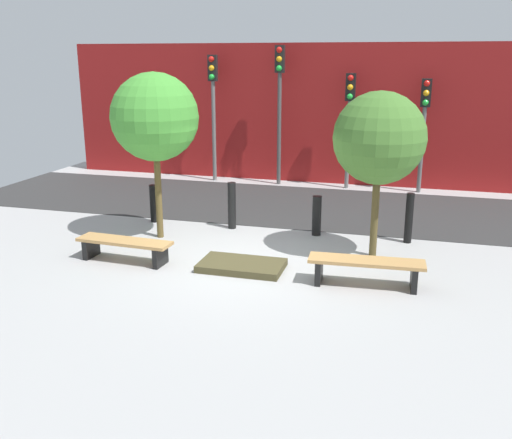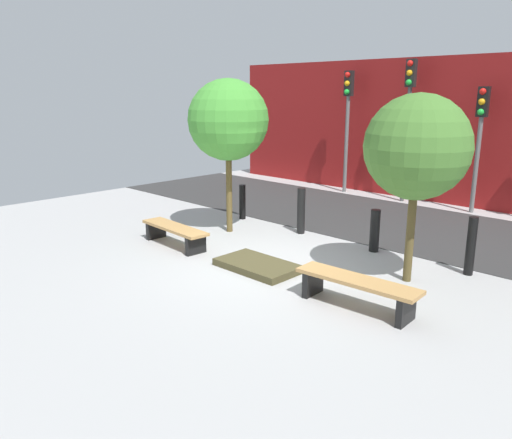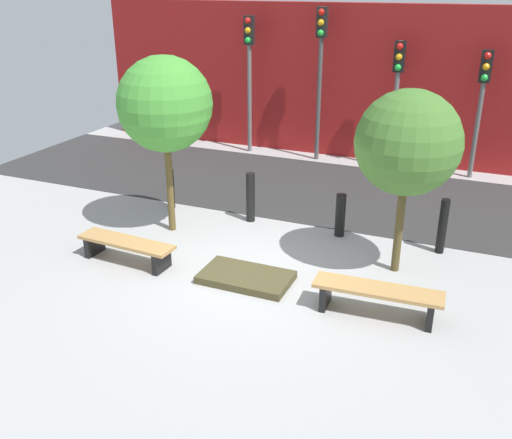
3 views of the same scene
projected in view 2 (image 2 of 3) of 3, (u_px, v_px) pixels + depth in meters
ground_plane at (265, 266)px, 9.47m from camera, size 18.00×18.00×0.00m
road_strip at (391, 222)px, 12.73m from camera, size 18.00×4.37×0.01m
building_facade at (453, 131)px, 14.47m from camera, size 16.20×0.50×4.21m
bench_left at (175, 231)px, 10.67m from camera, size 1.91×0.57×0.43m
bench_right at (357, 287)px, 7.56m from camera, size 1.99×0.58×0.48m
planter_bed at (258, 266)px, 9.32m from camera, size 1.55×0.90×0.13m
tree_behind_left_bench at (228, 120)px, 11.21m from camera, size 1.83×1.83×3.52m
tree_behind_right_bench at (417, 148)px, 8.18m from camera, size 1.75×1.75×3.21m
bollard_far_left at (242, 202)px, 12.91m from camera, size 0.17×0.17×0.90m
bollard_left at (301, 211)px, 11.57m from camera, size 0.19×0.19×1.07m
bollard_center at (375, 231)px, 10.27m from camera, size 0.20×0.20×0.89m
bollard_right at (471, 246)px, 8.92m from camera, size 0.16×0.16×1.07m
traffic_light_west at (348, 110)px, 15.91m from camera, size 0.28×0.27×3.87m
traffic_light_mid_west at (408, 106)px, 14.45m from camera, size 0.28×0.27×4.13m
traffic_light_mid_east at (480, 126)px, 13.15m from camera, size 0.28×0.27×3.36m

